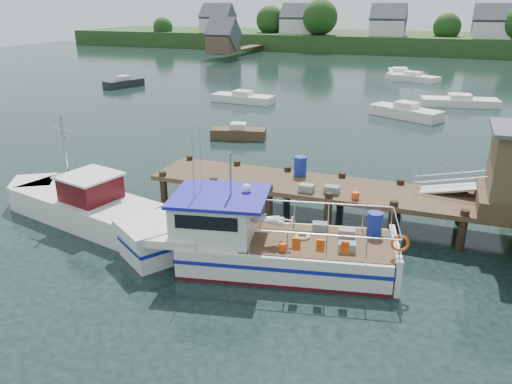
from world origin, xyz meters
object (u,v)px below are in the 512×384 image
(lobster_boat, at_px, (251,242))
(moored_b, at_px, (406,112))
(moored_rowboat, at_px, (238,133))
(moored_far, at_px, (413,77))
(moored_d, at_px, (399,74))
(moored_e, at_px, (124,83))
(work_boat, at_px, (79,202))
(moored_a, at_px, (243,98))
(moored_c, at_px, (459,101))
(dock, at_px, (454,180))

(lobster_boat, distance_m, moored_b, 26.63)
(lobster_boat, relative_size, moored_rowboat, 2.63)
(moored_far, bearing_deg, moored_d, 139.19)
(lobster_boat, bearing_deg, moored_far, 76.19)
(moored_rowboat, xyz_separation_m, moored_far, (9.01, 31.55, -0.01))
(moored_e, bearing_deg, work_boat, -49.14)
(moored_d, distance_m, moored_e, 32.53)
(moored_a, xyz_separation_m, moored_d, (11.88, 21.50, 0.04))
(lobster_boat, distance_m, moored_e, 41.46)
(moored_rowboat, height_order, moored_c, moored_rowboat)
(lobster_boat, height_order, moored_rowboat, lobster_boat)
(work_boat, xyz_separation_m, moored_b, (11.33, 25.16, -0.23))
(dock, xyz_separation_m, moored_e, (-33.20, 26.54, -1.79))
(work_boat, bearing_deg, moored_far, 90.86)
(work_boat, distance_m, moored_d, 48.97)
(work_boat, height_order, moored_e, work_boat)
(moored_a, xyz_separation_m, moored_b, (14.55, -1.54, 0.07))
(moored_rowboat, bearing_deg, moored_far, 90.13)
(moored_e, bearing_deg, moored_b, -0.35)
(work_boat, bearing_deg, moored_rowboat, 98.24)
(work_boat, distance_m, moored_b, 27.59)
(lobster_boat, bearing_deg, work_boat, 159.81)
(lobster_boat, height_order, moored_far, lobster_boat)
(dock, bearing_deg, moored_c, 88.61)
(work_boat, height_order, moored_far, work_boat)
(moored_rowboat, xyz_separation_m, moored_e, (-19.86, 15.79, 0.06))
(moored_far, relative_size, moored_c, 0.94)
(moored_a, height_order, moored_d, moored_d)
(dock, height_order, moored_d, dock)
(moored_c, distance_m, moored_d, 17.68)
(lobster_boat, relative_size, moored_c, 1.48)
(moored_c, height_order, moored_e, moored_e)
(moored_a, bearing_deg, moored_b, 18.88)
(moored_rowboat, bearing_deg, dock, -22.78)
(dock, bearing_deg, moored_rowboat, 141.15)
(work_boat, height_order, moored_b, work_boat)
(moored_a, height_order, moored_c, moored_a)
(moored_far, bearing_deg, moored_e, -140.75)
(work_boat, distance_m, moored_a, 26.89)
(work_boat, xyz_separation_m, moored_e, (-18.51, 30.31, -0.24))
(work_boat, bearing_deg, moored_a, 110.41)
(dock, distance_m, moored_e, 42.54)
(moored_b, bearing_deg, moored_e, 162.44)
(dock, relative_size, moored_d, 2.30)
(dock, xyz_separation_m, moored_c, (0.68, 28.07, -1.86))
(moored_far, distance_m, moored_e, 32.89)
(moored_a, height_order, moored_b, moored_b)
(moored_rowboat, height_order, moored_far, moored_rowboat)
(lobster_boat, bearing_deg, moored_a, 101.05)
(moored_far, height_order, moored_a, moored_a)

